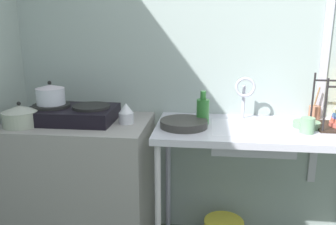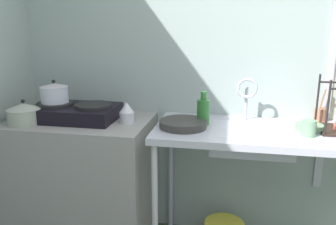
# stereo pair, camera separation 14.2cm
# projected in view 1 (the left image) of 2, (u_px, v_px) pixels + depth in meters

# --- Properties ---
(wall_back) EXTENTS (4.52, 0.10, 2.78)m
(wall_back) POSITION_uv_depth(u_px,v_px,m) (292.00, 40.00, 2.21)
(wall_back) COLOR #95A4A1
(wall_back) RESTS_ON ground
(wall_metal_strip) EXTENTS (0.05, 0.01, 2.22)m
(wall_metal_strip) POSITION_uv_depth(u_px,v_px,m) (329.00, 18.00, 2.10)
(wall_metal_strip) COLOR #B5B4C4
(counter_concrete) EXTENTS (0.91, 0.60, 0.89)m
(counter_concrete) POSITION_uv_depth(u_px,v_px,m) (82.00, 185.00, 2.26)
(counter_concrete) COLOR gray
(counter_concrete) RESTS_ON ground
(counter_sink) EXTENTS (1.31, 0.60, 0.89)m
(counter_sink) POSITION_uv_depth(u_px,v_px,m) (264.00, 139.00, 2.04)
(counter_sink) COLOR #B5B4C4
(counter_sink) RESTS_ON ground
(stove) EXTENTS (0.55, 0.35, 0.11)m
(stove) POSITION_uv_depth(u_px,v_px,m) (72.00, 113.00, 2.15)
(stove) COLOR black
(stove) RESTS_ON counter_concrete
(pot_on_left_burner) EXTENTS (0.18, 0.18, 0.15)m
(pot_on_left_burner) POSITION_uv_depth(u_px,v_px,m) (50.00, 94.00, 2.13)
(pot_on_left_burner) COLOR silver
(pot_on_left_burner) RESTS_ON stove
(pot_beside_stove) EXTENTS (0.21, 0.21, 0.15)m
(pot_beside_stove) POSITION_uv_depth(u_px,v_px,m) (20.00, 116.00, 2.03)
(pot_beside_stove) COLOR #969E8F
(pot_beside_stove) RESTS_ON counter_concrete
(percolator) EXTENTS (0.09, 0.09, 0.13)m
(percolator) POSITION_uv_depth(u_px,v_px,m) (126.00, 114.00, 2.09)
(percolator) COLOR silver
(percolator) RESTS_ON counter_concrete
(sink_basin) EXTENTS (0.47, 0.36, 0.12)m
(sink_basin) POSITION_uv_depth(u_px,v_px,m) (250.00, 137.00, 2.03)
(sink_basin) COLOR #B5B4C4
(sink_basin) RESTS_ON counter_sink
(faucet) EXTENTS (0.13, 0.07, 0.28)m
(faucet) POSITION_uv_depth(u_px,v_px,m) (245.00, 91.00, 2.13)
(faucet) COLOR #B5B4C4
(faucet) RESTS_ON counter_sink
(frying_pan) EXTENTS (0.29, 0.29, 0.04)m
(frying_pan) POSITION_uv_depth(u_px,v_px,m) (184.00, 123.00, 2.02)
(frying_pan) COLOR #32312E
(frying_pan) RESTS_ON counter_sink
(cup_by_rack) EXTENTS (0.08, 0.08, 0.09)m
(cup_by_rack) POSITION_uv_depth(u_px,v_px,m) (307.00, 125.00, 1.90)
(cup_by_rack) COLOR gray
(cup_by_rack) RESTS_ON counter_sink
(small_bowl_on_drainboard) EXTENTS (0.16, 0.16, 0.04)m
(small_bowl_on_drainboard) POSITION_uv_depth(u_px,v_px,m) (306.00, 124.00, 2.02)
(small_bowl_on_drainboard) COLOR gray
(small_bowl_on_drainboard) RESTS_ON counter_sink
(bottle_by_sink) EXTENTS (0.08, 0.08, 0.21)m
(bottle_by_sink) POSITION_uv_depth(u_px,v_px,m) (203.00, 110.00, 2.09)
(bottle_by_sink) COLOR #2B6C2D
(bottle_by_sink) RESTS_ON counter_sink
(utensil_jar) EXTENTS (0.07, 0.07, 0.21)m
(utensil_jar) POSITION_uv_depth(u_px,v_px,m) (314.00, 112.00, 2.20)
(utensil_jar) COLOR #A36A4F
(utensil_jar) RESTS_ON counter_sink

